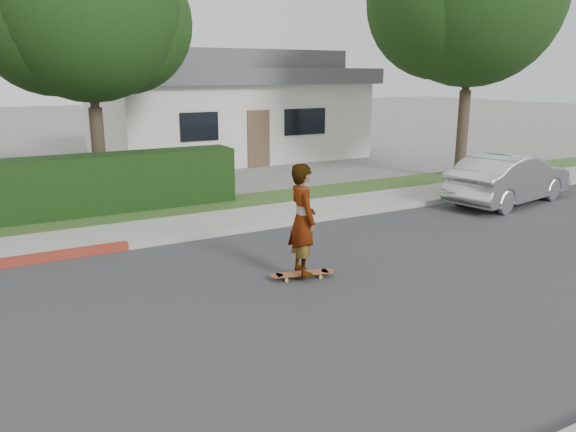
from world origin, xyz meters
name	(u,v)px	position (x,y,z in m)	size (l,w,h in m)	color
ground	(127,345)	(0.00, 0.00, 0.00)	(120.00, 120.00, 0.00)	slate
road	(127,345)	(0.00, 0.00, 0.01)	(60.00, 8.00, 0.01)	#2D2D30
curb_far	(75,253)	(0.00, 4.10, 0.07)	(60.00, 0.20, 0.15)	#9E9E99
sidewalk_far	(67,242)	(0.00, 5.00, 0.06)	(60.00, 1.60, 0.12)	gray
planting_strip	(57,225)	(0.00, 6.60, 0.05)	(60.00, 1.60, 0.10)	#2D4C1E
tree_center	(85,14)	(1.49, 9.19, 4.90)	(5.66, 4.84, 7.44)	#33261C
tree_right	(468,0)	(12.49, 6.69, 5.63)	(6.32, 5.60, 8.56)	#33261C
house	(221,105)	(8.00, 16.00, 2.10)	(10.60, 8.60, 4.30)	beige
skateboard	(302,274)	(3.19, 0.96, 0.10)	(1.13, 0.49, 0.10)	gold
skateboarder	(303,219)	(3.19, 0.96, 1.05)	(0.68, 0.45, 1.88)	white
car_silver	(509,178)	(10.96, 3.25, 0.68)	(1.44, 4.12, 1.36)	#B2B6BA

